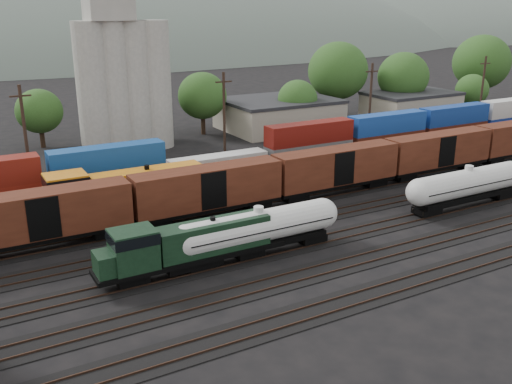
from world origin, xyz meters
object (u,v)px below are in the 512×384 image
grain_silo (123,71)px  orange_locomotive (117,190)px  green_locomotive (182,246)px  tank_car_a (259,228)px

grain_silo → orange_locomotive: bearing=-109.2°
orange_locomotive → green_locomotive: bearing=-87.2°
tank_car_a → grain_silo: grain_silo is taller
green_locomotive → tank_car_a: size_ratio=0.99×
green_locomotive → orange_locomotive: 15.02m
green_locomotive → tank_car_a: (6.82, 0.00, 0.09)m
orange_locomotive → grain_silo: bearing=70.8°
tank_car_a → orange_locomotive: orange_locomotive is taller
orange_locomotive → tank_car_a: bearing=-63.3°
tank_car_a → orange_locomotive: 16.79m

